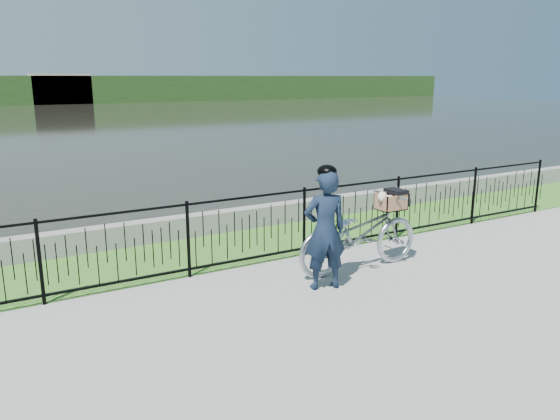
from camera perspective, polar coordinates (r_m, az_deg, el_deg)
ground at (r=7.31m, az=2.62°, el=-9.45°), size 120.00×120.00×0.00m
grass_strip at (r=9.47m, az=-5.90°, el=-4.01°), size 60.00×2.00×0.01m
water at (r=38.93m, az=-24.83°, el=8.26°), size 120.00×120.00×0.00m
quay_wall at (r=10.30m, az=-8.21°, el=-1.48°), size 60.00×0.30×0.40m
fence at (r=8.44m, az=-3.20°, el=-2.12°), size 14.00×0.06×1.15m
far_building_right at (r=64.88m, az=-21.93°, el=11.66°), size 6.00×3.00×3.20m
bicycle_rig at (r=8.35m, az=8.33°, el=-2.42°), size 2.16×0.75×1.20m
cyclist at (r=7.48m, az=4.72°, el=-1.95°), size 0.68×0.53×1.74m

